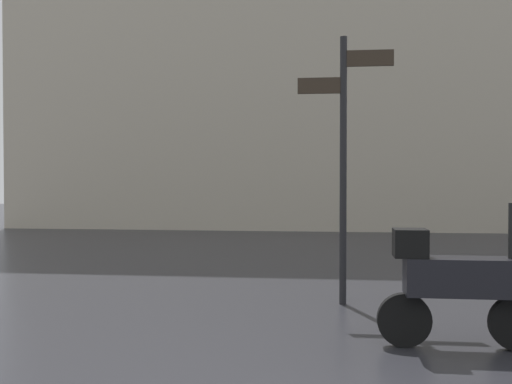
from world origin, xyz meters
The scene contains 2 objects.
parked_scooter centered at (0.91, 2.87, 0.55)m, with size 1.38×0.32×1.23m.
street_signpost centered at (0.02, 4.59, 1.85)m, with size 1.08×0.08×3.05m.
Camera 1 is at (-0.14, -2.43, 1.44)m, focal length 42.90 mm.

